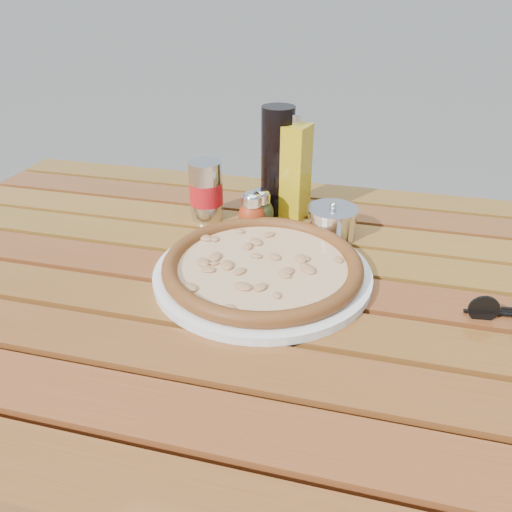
% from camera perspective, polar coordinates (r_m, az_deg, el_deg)
% --- Properties ---
extents(table, '(1.40, 0.90, 0.75)m').
position_cam_1_polar(table, '(0.87, -0.33, -6.69)').
color(table, '#36210C').
rests_on(table, ground).
extents(plate, '(0.41, 0.41, 0.01)m').
position_cam_1_polar(plate, '(0.83, 0.74, -1.95)').
color(plate, white).
rests_on(plate, table).
extents(pizza, '(0.34, 0.34, 0.03)m').
position_cam_1_polar(pizza, '(0.82, 0.74, -1.01)').
color(pizza, '#FEE4B6').
rests_on(pizza, plate).
extents(pepper_shaker, '(0.07, 0.07, 0.08)m').
position_cam_1_polar(pepper_shaker, '(0.97, -0.45, 5.04)').
color(pepper_shaker, '#AC3413').
rests_on(pepper_shaker, table).
extents(oregano_shaker, '(0.06, 0.06, 0.08)m').
position_cam_1_polar(oregano_shaker, '(0.98, 0.46, 5.40)').
color(oregano_shaker, '#3A411A').
rests_on(oregano_shaker, table).
extents(dark_bottle, '(0.07, 0.07, 0.22)m').
position_cam_1_polar(dark_bottle, '(1.02, 2.45, 10.69)').
color(dark_bottle, black).
rests_on(dark_bottle, table).
extents(soda_can, '(0.08, 0.08, 0.12)m').
position_cam_1_polar(soda_can, '(1.01, -5.72, 7.38)').
color(soda_can, silver).
rests_on(soda_can, table).
extents(olive_oil_cruet, '(0.07, 0.07, 0.21)m').
position_cam_1_polar(olive_oil_cruet, '(1.01, 4.31, 9.62)').
color(olive_oil_cruet, '#BA9B13').
rests_on(olive_oil_cruet, table).
extents(parmesan_tin, '(0.11, 0.11, 0.07)m').
position_cam_1_polar(parmesan_tin, '(0.96, 8.67, 3.85)').
color(parmesan_tin, silver).
rests_on(parmesan_tin, table).
extents(sunglasses, '(0.11, 0.03, 0.04)m').
position_cam_1_polar(sunglasses, '(0.81, 26.68, -5.67)').
color(sunglasses, black).
rests_on(sunglasses, table).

